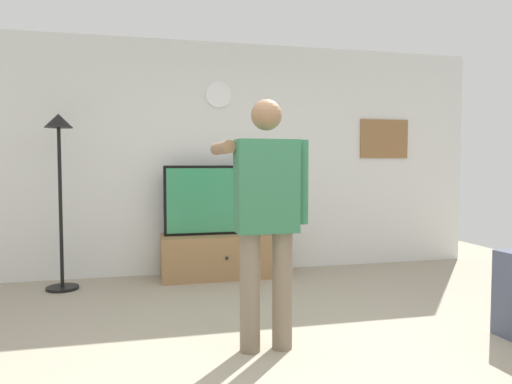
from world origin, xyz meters
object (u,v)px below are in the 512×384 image
(floor_lamp, at_px, (60,164))
(wall_clock, at_px, (218,95))
(tv_stand, at_px, (223,256))
(framed_picture, at_px, (384,139))
(television, at_px, (222,200))
(person_standing_nearer_lamp, at_px, (266,209))

(floor_lamp, bearing_deg, wall_clock, 14.08)
(tv_stand, distance_m, wall_clock, 1.87)
(wall_clock, height_order, framed_picture, wall_clock)
(television, relative_size, floor_lamp, 0.73)
(framed_picture, bearing_deg, tv_stand, -172.12)
(person_standing_nearer_lamp, bearing_deg, tv_stand, 88.17)
(person_standing_nearer_lamp, bearing_deg, floor_lamp, 128.76)
(framed_picture, bearing_deg, person_standing_nearer_lamp, -131.91)
(wall_clock, bearing_deg, person_standing_nearer_lamp, -91.61)
(tv_stand, bearing_deg, floor_lamp, -175.45)
(tv_stand, relative_size, floor_lamp, 0.77)
(floor_lamp, relative_size, person_standing_nearer_lamp, 1.04)
(tv_stand, xyz_separation_m, person_standing_nearer_lamp, (-0.07, -2.16, 0.73))
(tv_stand, height_order, wall_clock, wall_clock)
(tv_stand, relative_size, television, 1.06)
(television, bearing_deg, tv_stand, -90.00)
(tv_stand, xyz_separation_m, television, (-0.00, 0.05, 0.63))
(framed_picture, xyz_separation_m, person_standing_nearer_lamp, (-2.20, -2.45, -0.63))
(wall_clock, bearing_deg, tv_stand, -90.00)
(television, bearing_deg, person_standing_nearer_lamp, -91.79)
(television, height_order, framed_picture, framed_picture)
(tv_stand, bearing_deg, television, 90.00)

